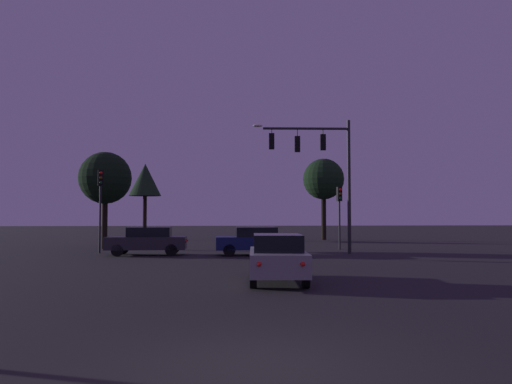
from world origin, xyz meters
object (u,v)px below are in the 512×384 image
Objects in this scene: car_crossing_left at (254,240)px; traffic_light_corner_right at (100,195)px; traffic_light_corner_left at (340,205)px; car_nearside_lane at (277,257)px; traffic_signal_mast_arm at (320,160)px; car_crossing_right at (147,240)px; tree_behind_sign at (323,180)px; tree_left_far at (105,178)px; tree_center_horizon at (145,180)px.

traffic_light_corner_right is at bearing 165.50° from car_crossing_left.
traffic_light_corner_left reaches higher than car_nearside_lane.
car_nearside_lane is 11.13m from car_crossing_left.
traffic_light_corner_left is 16.44m from car_nearside_lane.
car_crossing_right is (-9.57, -0.07, -4.51)m from traffic_signal_mast_arm.
tree_behind_sign is at bearing 81.24° from traffic_light_corner_left.
tree_behind_sign is at bearing 32.22° from tree_left_far.
car_nearside_lane is 32.39m from tree_center_horizon.
traffic_signal_mast_arm is at bearing -57.63° from tree_center_horizon.
tree_center_horizon reaches higher than traffic_light_corner_right.
car_crossing_left is 0.96× the size of car_crossing_right.
traffic_light_corner_right is 0.75× the size of tree_left_far.
car_nearside_lane is 29.86m from tree_behind_sign.
tree_center_horizon is at bearing 170.81° from tree_behind_sign.
traffic_signal_mast_arm reaches higher than tree_left_far.
tree_behind_sign reaches higher than tree_center_horizon.
tree_behind_sign reaches higher than car_crossing_left.
tree_left_far is at bearing 98.28° from traffic_light_corner_right.
car_crossing_left is at bearing -4.98° from car_crossing_right.
traffic_signal_mast_arm is 1.19× the size of tree_left_far.
traffic_signal_mast_arm is 10.58m from car_crossing_right.
traffic_signal_mast_arm is 14.36m from tree_left_far.
traffic_light_corner_right is 17.76m from tree_center_horizon.
traffic_light_corner_right reaches higher than car_nearside_lane.
traffic_signal_mast_arm reaches higher than car_nearside_lane.
car_nearside_lane is at bearing -75.21° from tree_center_horizon.
tree_left_far is (-9.27, 6.45, 3.81)m from car_crossing_left.
car_crossing_right is at bearing 115.40° from car_nearside_lane.
tree_behind_sign is (16.51, 15.00, 2.10)m from traffic_light_corner_right.
car_crossing_right is (-5.76, 0.50, 0.00)m from car_crossing_left.
traffic_signal_mast_arm is 4.69m from traffic_light_corner_left.
tree_left_far is (-17.12, -10.79, -0.85)m from tree_behind_sign.
traffic_signal_mast_arm is 5.93m from car_crossing_left.
car_nearside_lane is at bearing -109.10° from traffic_signal_mast_arm.
car_nearside_lane is 0.59× the size of tree_behind_sign.
car_crossing_right is at bearing -30.93° from traffic_light_corner_right.
tree_center_horizon reaches higher than traffic_light_corner_left.
car_nearside_lane and car_crossing_left have the same top height.
traffic_signal_mast_arm is 13.17m from car_nearside_lane.
tree_center_horizon is at bearing 122.37° from traffic_signal_mast_arm.
tree_left_far is at bearing 145.19° from car_crossing_left.
tree_left_far is 0.90× the size of tree_center_horizon.
traffic_signal_mast_arm is at bearing -103.63° from tree_behind_sign.
tree_center_horizon is (-14.24, 15.85, 2.62)m from traffic_light_corner_left.
car_nearside_lane is 1.06× the size of car_crossing_left.
car_crossing_left is 19.50m from tree_behind_sign.
car_crossing_right is at bearing -129.12° from tree_behind_sign.
tree_left_far is at bearing -147.78° from tree_behind_sign.
traffic_light_corner_left is at bearing 34.67° from car_crossing_left.
tree_center_horizon is at bearing 97.83° from car_crossing_right.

